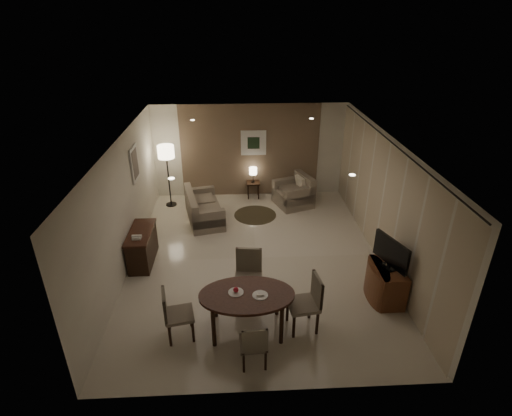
{
  "coord_description": "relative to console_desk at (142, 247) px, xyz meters",
  "views": [
    {
      "loc": [
        -0.4,
        -7.51,
        4.99
      ],
      "look_at": [
        0.0,
        0.2,
        1.15
      ],
      "focal_mm": 28.0,
      "sensor_mm": 36.0,
      "label": 1
    }
  ],
  "objects": [
    {
      "name": "room_shell",
      "position": [
        2.49,
        0.4,
        0.98
      ],
      "size": [
        5.5,
        7.0,
        2.7
      ],
      "color": "beige",
      "rests_on": "ground"
    },
    {
      "name": "taupe_accent",
      "position": [
        2.49,
        3.48,
        0.98
      ],
      "size": [
        3.96,
        0.03,
        2.7
      ],
      "primitive_type": "cube",
      "color": "#78604A",
      "rests_on": "wall_back"
    },
    {
      "name": "curtain_wall",
      "position": [
        5.17,
        0.0,
        0.95
      ],
      "size": [
        0.08,
        6.7,
        2.58
      ],
      "primitive_type": null,
      "color": "beige",
      "rests_on": "wall_right"
    },
    {
      "name": "curtain_rod",
      "position": [
        5.17,
        0.0,
        2.27
      ],
      "size": [
        0.03,
        6.8,
        0.03
      ],
      "primitive_type": "cylinder",
      "rotation": [
        1.57,
        0.0,
        0.0
      ],
      "color": "black",
      "rests_on": "wall_right"
    },
    {
      "name": "art_back_frame",
      "position": [
        2.59,
        3.46,
        1.23
      ],
      "size": [
        0.72,
        0.03,
        0.72
      ],
      "primitive_type": "cube",
      "color": "silver",
      "rests_on": "wall_back"
    },
    {
      "name": "art_back_canvas",
      "position": [
        2.59,
        3.44,
        1.23
      ],
      "size": [
        0.34,
        0.01,
        0.34
      ],
      "primitive_type": "cube",
      "color": "black",
      "rests_on": "wall_back"
    },
    {
      "name": "art_left_frame",
      "position": [
        -0.23,
        1.2,
        1.48
      ],
      "size": [
        0.03,
        0.6,
        0.8
      ],
      "primitive_type": "cube",
      "color": "silver",
      "rests_on": "wall_left"
    },
    {
      "name": "art_left_canvas",
      "position": [
        -0.21,
        1.2,
        1.48
      ],
      "size": [
        0.01,
        0.46,
        0.64
      ],
      "primitive_type": "cube",
      "color": "gray",
      "rests_on": "wall_left"
    },
    {
      "name": "downlight_nl",
      "position": [
        1.09,
        -1.8,
        2.31
      ],
      "size": [
        0.1,
        0.1,
        0.01
      ],
      "primitive_type": "cylinder",
      "color": "white",
      "rests_on": "ceiling"
    },
    {
      "name": "downlight_nr",
      "position": [
        3.89,
        -1.8,
        2.31
      ],
      "size": [
        0.1,
        0.1,
        0.01
      ],
      "primitive_type": "cylinder",
      "color": "white",
      "rests_on": "ceiling"
    },
    {
      "name": "downlight_fl",
      "position": [
        1.09,
        1.8,
        2.31
      ],
      "size": [
        0.1,
        0.1,
        0.01
      ],
      "primitive_type": "cylinder",
      "color": "white",
      "rests_on": "ceiling"
    },
    {
      "name": "downlight_fr",
      "position": [
        3.89,
        1.8,
        2.31
      ],
      "size": [
        0.1,
        0.1,
        0.01
      ],
      "primitive_type": "cylinder",
      "color": "white",
      "rests_on": "ceiling"
    },
    {
      "name": "console_desk",
      "position": [
        0.0,
        0.0,
        0.0
      ],
      "size": [
        0.48,
        1.2,
        0.75
      ],
      "primitive_type": null,
      "color": "#472416",
      "rests_on": "floor"
    },
    {
      "name": "telephone",
      "position": [
        0.0,
        -0.3,
        0.43
      ],
      "size": [
        0.2,
        0.14,
        0.09
      ],
      "primitive_type": null,
      "color": "white",
      "rests_on": "console_desk"
    },
    {
      "name": "tv_cabinet",
      "position": [
        4.89,
        -1.5,
        -0.03
      ],
      "size": [
        0.48,
        0.9,
        0.7
      ],
      "primitive_type": null,
      "color": "brown",
      "rests_on": "floor"
    },
    {
      "name": "flat_tv",
      "position": [
        4.87,
        -1.5,
        0.65
      ],
      "size": [
        0.36,
        0.85,
        0.6
      ],
      "primitive_type": null,
      "rotation": [
        0.0,
        0.0,
        0.35
      ],
      "color": "black",
      "rests_on": "tv_cabinet"
    },
    {
      "name": "dining_table",
      "position": [
        2.21,
        -2.21,
        0.0
      ],
      "size": [
        1.61,
        1.01,
        0.75
      ],
      "primitive_type": null,
      "color": "#472416",
      "rests_on": "floor"
    },
    {
      "name": "chair_near",
      "position": [
        2.28,
        -2.96,
        0.04
      ],
      "size": [
        0.44,
        0.44,
        0.84
      ],
      "primitive_type": null,
      "rotation": [
        0.0,
        0.0,
        3.22
      ],
      "color": "gray",
      "rests_on": "floor"
    },
    {
      "name": "chair_far",
      "position": [
        2.25,
        -1.49,
        0.15
      ],
      "size": [
        0.56,
        0.56,
        1.04
      ],
      "primitive_type": null,
      "rotation": [
        0.0,
        0.0,
        -0.11
      ],
      "color": "gray",
      "rests_on": "floor"
    },
    {
      "name": "chair_left",
      "position": [
        1.09,
        -2.32,
        0.1
      ],
      "size": [
        0.54,
        0.54,
        0.94
      ],
      "primitive_type": null,
      "rotation": [
        0.0,
        0.0,
        1.77
      ],
      "color": "gray",
      "rests_on": "floor"
    },
    {
      "name": "chair_right",
      "position": [
        3.16,
        -2.22,
        0.14
      ],
      "size": [
        0.56,
        0.56,
        1.03
      ],
      "primitive_type": null,
      "rotation": [
        0.0,
        0.0,
        -1.43
      ],
      "color": "gray",
      "rests_on": "floor"
    },
    {
      "name": "plate_a",
      "position": [
        2.03,
        -2.16,
        0.39
      ],
      "size": [
        0.26,
        0.26,
        0.02
      ],
      "primitive_type": "cylinder",
      "color": "white",
      "rests_on": "dining_table"
    },
    {
      "name": "plate_b",
      "position": [
        2.43,
        -2.26,
        0.39
      ],
      "size": [
        0.26,
        0.26,
        0.02
      ],
      "primitive_type": "cylinder",
      "color": "white",
      "rests_on": "dining_table"
    },
    {
      "name": "fruit_apple",
      "position": [
        2.03,
        -2.16,
        0.44
      ],
      "size": [
        0.09,
        0.09,
        0.09
      ],
      "primitive_type": "sphere",
      "color": "red",
      "rests_on": "plate_a"
    },
    {
      "name": "napkin",
      "position": [
        2.43,
        -2.26,
        0.41
      ],
      "size": [
        0.12,
        0.08,
        0.03
      ],
      "primitive_type": "cube",
      "color": "white",
      "rests_on": "plate_b"
    },
    {
      "name": "round_rug",
      "position": [
        2.57,
        2.08,
        -0.37
      ],
      "size": [
        1.14,
        1.14,
        0.01
      ],
      "primitive_type": "cylinder",
      "color": "#433725",
      "rests_on": "floor"
    },
    {
      "name": "sofa",
      "position": [
        1.22,
        1.91,
        0.01
      ],
      "size": [
        1.78,
        1.16,
        0.77
      ],
      "primitive_type": null,
      "rotation": [
        0.0,
        0.0,
        1.79
      ],
      "color": "gray",
      "rests_on": "floor"
    },
    {
      "name": "armchair",
      "position": [
        3.67,
        2.67,
        0.05
      ],
      "size": [
        1.18,
        1.21,
        0.85
      ],
      "primitive_type": null,
      "rotation": [
        0.0,
        0.0,
        -1.22
      ],
      "color": "gray",
      "rests_on": "floor"
    },
    {
      "name": "side_table",
      "position": [
        2.57,
        3.25,
        -0.14
      ],
      "size": [
        0.38,
        0.38,
        0.48
      ],
      "primitive_type": null,
      "color": "black",
      "rests_on": "floor"
    },
    {
      "name": "table_lamp",
      "position": [
        2.57,
        3.25,
        0.35
      ],
      "size": [
        0.22,
        0.22,
        0.5
      ],
      "primitive_type": null,
      "color": "#FFEAC1",
      "rests_on": "side_table"
    },
    {
      "name": "floor_lamp",
      "position": [
        0.21,
        2.84,
        0.5
      ],
      "size": [
        0.44,
        0.44,
        1.75
      ],
      "primitive_type": null,
      "color": "#FFE5B7",
      "rests_on": "floor"
    }
  ]
}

